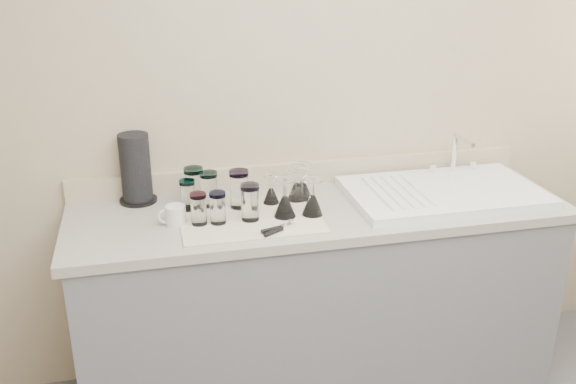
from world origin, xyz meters
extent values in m
cube|color=tan|center=(0.00, 1.50, 1.25)|extent=(3.50, 0.04, 2.50)
cube|color=#5E5E62|center=(0.00, 1.20, 0.43)|extent=(2.00, 0.60, 0.86)
cube|color=gray|center=(0.00, 1.20, 0.88)|extent=(2.06, 0.62, 0.04)
cube|color=white|center=(0.55, 1.20, 0.92)|extent=(0.82, 0.50, 0.03)
cylinder|color=silver|center=(0.69, 1.40, 1.03)|extent=(0.02, 0.02, 0.18)
cylinder|color=silver|center=(0.69, 1.32, 1.10)|extent=(0.02, 0.16, 0.02)
cylinder|color=silver|center=(0.59, 1.40, 0.96)|extent=(0.03, 0.03, 0.04)
cylinder|color=silver|center=(0.79, 1.40, 0.96)|extent=(0.03, 0.03, 0.04)
cube|color=silver|center=(-0.30, 1.15, 0.90)|extent=(0.55, 0.42, 0.01)
cylinder|color=white|center=(-0.53, 1.28, 0.96)|extent=(0.06, 0.06, 0.11)
cylinder|color=#12958B|center=(-0.53, 1.28, 1.03)|extent=(0.06, 0.06, 0.02)
cylinder|color=white|center=(-0.45, 1.30, 0.97)|extent=(0.07, 0.07, 0.13)
cylinder|color=#35B09F|center=(-0.45, 1.30, 1.04)|extent=(0.07, 0.07, 0.02)
cylinder|color=white|center=(-0.33, 1.26, 0.98)|extent=(0.08, 0.08, 0.14)
cylinder|color=purple|center=(-0.33, 1.26, 1.06)|extent=(0.08, 0.08, 0.02)
cylinder|color=white|center=(-0.51, 1.13, 0.96)|extent=(0.06, 0.06, 0.11)
cylinder|color=#E73272|center=(-0.51, 1.13, 1.03)|extent=(0.06, 0.06, 0.02)
cylinder|color=white|center=(-0.43, 1.12, 0.96)|extent=(0.06, 0.06, 0.11)
cylinder|color=#2430BC|center=(-0.43, 1.12, 1.03)|extent=(0.06, 0.06, 0.02)
cylinder|color=white|center=(-0.31, 1.12, 0.97)|extent=(0.07, 0.07, 0.13)
cylinder|color=#A998E4|center=(-0.31, 1.12, 1.05)|extent=(0.07, 0.07, 0.02)
cylinder|color=white|center=(-0.50, 1.33, 0.98)|extent=(0.08, 0.08, 0.14)
cylinder|color=#14876A|center=(-0.50, 1.33, 1.06)|extent=(0.08, 0.08, 0.02)
cone|color=white|center=(-0.19, 1.28, 0.94)|extent=(0.07, 0.07, 0.06)
cylinder|color=white|center=(-0.19, 1.28, 1.00)|extent=(0.01, 0.01, 0.05)
cylinder|color=white|center=(-0.19, 1.28, 1.03)|extent=(0.07, 0.07, 0.01)
cone|color=white|center=(-0.08, 1.29, 0.94)|extent=(0.08, 0.08, 0.07)
cylinder|color=white|center=(-0.08, 1.29, 1.01)|extent=(0.01, 0.01, 0.06)
cylinder|color=white|center=(-0.08, 1.29, 1.04)|extent=(0.08, 0.08, 0.01)
cone|color=white|center=(-0.17, 1.13, 0.95)|extent=(0.09, 0.09, 0.08)
cylinder|color=white|center=(-0.17, 1.13, 1.02)|extent=(0.01, 0.01, 0.07)
cylinder|color=white|center=(-0.17, 1.13, 1.06)|extent=(0.09, 0.09, 0.01)
cone|color=white|center=(-0.06, 1.12, 0.95)|extent=(0.09, 0.09, 0.08)
cylinder|color=white|center=(-0.06, 1.12, 1.02)|extent=(0.01, 0.01, 0.06)
cylinder|color=white|center=(-0.06, 1.12, 1.06)|extent=(0.09, 0.09, 0.01)
cone|color=white|center=(-0.05, 1.29, 0.95)|extent=(0.08, 0.08, 0.08)
cylinder|color=white|center=(-0.05, 1.29, 1.02)|extent=(0.01, 0.01, 0.06)
cylinder|color=white|center=(-0.05, 1.29, 1.05)|extent=(0.08, 0.08, 0.01)
cube|color=silver|center=(-0.18, 1.01, 0.92)|extent=(0.06, 0.05, 0.02)
cylinder|color=black|center=(-0.24, 0.98, 0.92)|extent=(0.10, 0.07, 0.02)
cylinder|color=black|center=(-0.24, 1.00, 0.92)|extent=(0.11, 0.05, 0.02)
cylinder|color=silver|center=(-0.59, 1.16, 0.94)|extent=(0.08, 0.08, 0.08)
torus|color=silver|center=(-0.63, 1.16, 0.94)|extent=(0.06, 0.01, 0.06)
cylinder|color=black|center=(-0.73, 1.44, 0.91)|extent=(0.16, 0.16, 0.01)
cylinder|color=black|center=(-0.73, 1.44, 1.05)|extent=(0.13, 0.13, 0.28)
camera|label=1|loc=(-0.68, -1.15, 1.93)|focal=40.00mm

